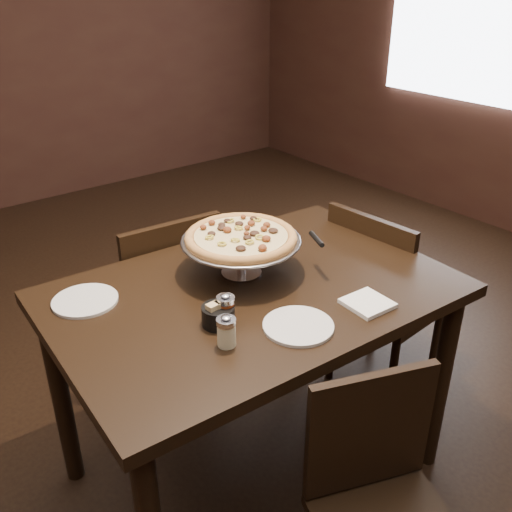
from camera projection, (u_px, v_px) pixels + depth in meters
room at (257, 122)px, 1.66m from camera, size 6.04×7.04×2.84m
dining_table at (254, 316)px, 1.98m from camera, size 1.38×0.96×0.84m
pizza_stand at (241, 238)px, 1.96m from camera, size 0.42×0.42×0.17m
parmesan_shaker at (226, 331)px, 1.62m from camera, size 0.06×0.06×0.10m
pepper_flake_shaker at (226, 309)px, 1.73m from camera, size 0.06×0.06×0.10m
packet_caddy at (218, 315)px, 1.72m from camera, size 0.10×0.10×0.08m
napkin_stack at (368, 303)px, 1.83m from camera, size 0.14×0.14×0.01m
plate_left at (85, 301)px, 1.85m from camera, size 0.21×0.21×0.01m
plate_near at (298, 326)px, 1.72m from camera, size 0.22×0.22×0.01m
serving_spatula at (316, 240)px, 1.95m from camera, size 0.14×0.14×0.02m
chair_far at (165, 302)px, 2.48m from camera, size 0.46×0.46×0.92m
chair_near at (382, 503)px, 1.61m from camera, size 0.50×0.50×0.83m
chair_side at (380, 296)px, 2.53m from camera, size 0.46×0.46×0.92m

